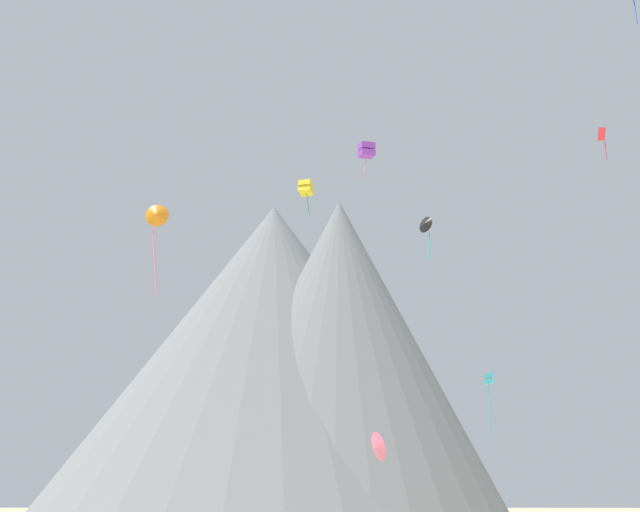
% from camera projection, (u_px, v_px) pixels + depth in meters
% --- Properties ---
extents(rock_massif, '(91.03, 91.03, 45.23)m').
position_uv_depth(rock_massif, '(300.00, 359.00, 114.02)').
color(rock_massif, slate).
rests_on(rock_massif, ground_plane).
extents(kite_yellow_high, '(1.64, 1.70, 3.81)m').
position_uv_depth(kite_yellow_high, '(306.00, 188.00, 84.43)').
color(kite_yellow_high, yellow).
extents(kite_red_high, '(0.94, 0.44, 3.61)m').
position_uv_depth(kite_red_high, '(602.00, 137.00, 80.09)').
color(kite_red_high, red).
extents(kite_orange_mid, '(1.42, 0.68, 5.84)m').
position_uv_depth(kite_orange_mid, '(157.00, 217.00, 48.83)').
color(kite_orange_mid, orange).
extents(kite_violet_high, '(1.77, 1.81, 3.92)m').
position_uv_depth(kite_violet_high, '(367.00, 150.00, 81.15)').
color(kite_violet_high, purple).
extents(kite_rainbow_low, '(1.20, 1.74, 1.64)m').
position_uv_depth(kite_rainbow_low, '(377.00, 447.00, 44.94)').
color(kite_rainbow_low, '#E5668C').
extents(kite_cyan_low, '(0.85, 0.79, 4.93)m').
position_uv_depth(kite_cyan_low, '(489.00, 381.00, 66.99)').
color(kite_cyan_low, '#33BCDB').
extents(kite_black_mid, '(1.26, 1.34, 3.48)m').
position_uv_depth(kite_black_mid, '(425.00, 225.00, 62.67)').
color(kite_black_mid, black).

